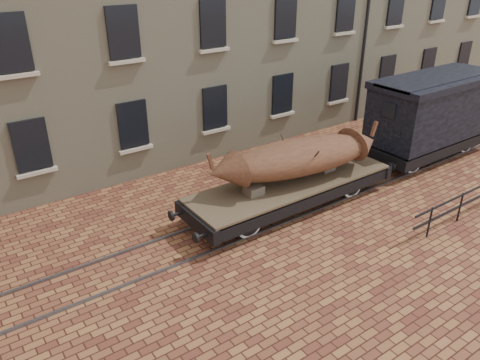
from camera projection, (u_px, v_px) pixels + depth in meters
ground at (272, 214)px, 15.45m from camera, size 90.00×90.00×0.00m
rail_track at (272, 213)px, 15.44m from camera, size 30.00×1.52×0.06m
flatcar_wagon at (291, 186)px, 15.53m from camera, size 8.26×2.24×1.25m
iron_boat at (298, 157)px, 15.22m from camera, size 6.42×2.54×1.55m
goods_van at (434, 108)px, 18.81m from camera, size 6.61×2.41×3.42m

